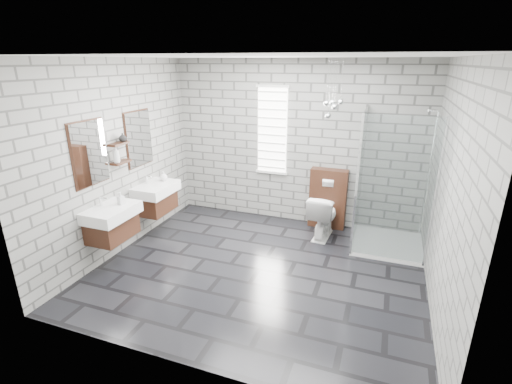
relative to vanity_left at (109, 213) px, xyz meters
The scene contains 20 objects.
floor 2.12m from the vanity_left, 15.67° to the left, with size 4.20×3.60×0.02m, color black.
ceiling 2.78m from the vanity_left, 15.67° to the left, with size 4.20×3.60×0.02m, color white.
wall_back 3.08m from the vanity_left, 50.88° to the left, with size 4.20×0.02×2.70m, color gray.
wall_front 2.37m from the vanity_left, 33.76° to the right, with size 4.20×0.02×2.70m, color gray.
wall_left 0.82m from the vanity_left, 110.76° to the left, with size 0.02×3.60×2.70m, color gray.
wall_right 4.10m from the vanity_left, ahead, with size 0.02×3.60×2.70m, color gray.
vanity_left is the anchor object (origin of this frame).
vanity_right 1.00m from the vanity_left, 90.00° to the left, with size 0.47×0.70×1.57m.
shelf_lower 0.75m from the vanity_left, 104.21° to the left, with size 0.14×0.30×0.03m, color #3A1E12.
shelf_upper 0.96m from the vanity_left, 104.21° to the left, with size 0.14×0.30×0.03m, color #3A1E12.
window 2.88m from the vanity_left, 56.96° to the left, with size 0.56×0.05×1.48m.
cistern_panel 3.38m from the vanity_left, 41.61° to the left, with size 0.60×0.20×1.00m, color #3A1E12.
flush_plate 3.30m from the vanity_left, 40.24° to the left, with size 0.18×0.01×0.12m, color silver.
shower_enclosure 3.83m from the vanity_left, 26.75° to the left, with size 1.00×1.00×2.03m.
pendant_cluster 3.43m from the vanity_left, 36.95° to the left, with size 0.27×0.22×0.85m.
toilet 3.14m from the vanity_left, 36.06° to the left, with size 0.39×0.69×0.70m, color white.
soap_bottle_a 0.25m from the vanity_left, 55.36° to the left, with size 0.08×0.08×0.17m, color #B2B2B2.
soap_bottle_b 1.22m from the vanity_left, 87.34° to the left, with size 0.12×0.12×0.15m, color #B2B2B2.
soap_bottle_c 0.81m from the vanity_left, 105.78° to the left, with size 0.09×0.09×0.24m, color #B2B2B2.
vase 1.07m from the vanity_left, 101.15° to the left, with size 0.11×0.11×0.12m, color #B2B2B2.
Camera 1 is at (1.44, -4.11, 2.66)m, focal length 26.00 mm.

